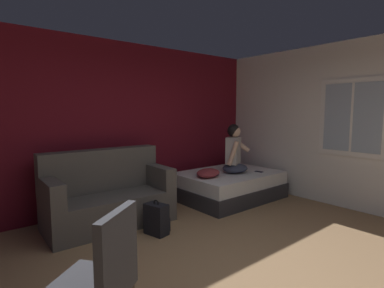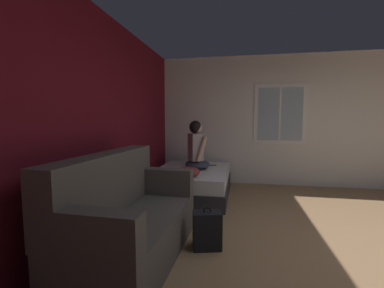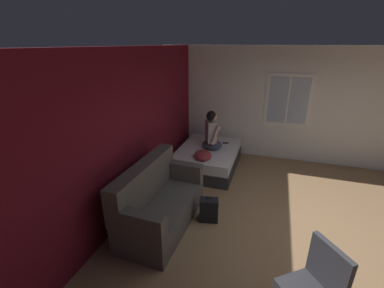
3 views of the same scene
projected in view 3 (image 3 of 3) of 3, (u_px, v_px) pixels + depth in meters
ground_plane at (308, 242)px, 3.79m from camera, size 40.00×40.00×0.00m
wall_back_accent at (125, 135)px, 4.15m from camera, size 11.00×0.16×2.70m
wall_side_with_window at (305, 107)px, 6.02m from camera, size 0.19×7.14×2.70m
bed at (208, 158)px, 6.01m from camera, size 1.81×1.32×0.48m
couch at (158, 203)px, 4.05m from camera, size 1.72×0.87×1.04m
side_chair at (314, 286)px, 2.50m from camera, size 0.64×0.64×0.98m
person_seated at (212, 133)px, 5.81m from camera, size 0.67×0.63×0.88m
backpack at (209, 210)px, 4.20m from camera, size 0.29×0.33×0.46m
throw_pillow at (203, 155)px, 5.39m from camera, size 0.58×0.51×0.14m
cell_phone at (226, 143)px, 6.21m from camera, size 0.09×0.15×0.01m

